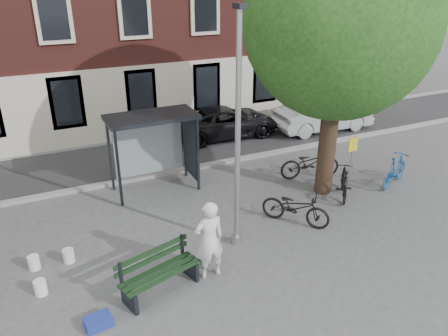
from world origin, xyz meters
The scene contains 20 objects.
ground centered at (0.00, 0.00, 0.00)m, with size 90.00×90.00×0.00m, color #4C4C4F.
road centered at (0.00, 7.00, 0.01)m, with size 40.00×4.00×0.01m, color #28282B.
curb_near centered at (0.00, 5.00, 0.06)m, with size 40.00×0.25×0.12m, color gray.
curb_far centered at (0.00, 9.00, 0.06)m, with size 40.00×0.25×0.12m, color gray.
lamppost centered at (0.00, 0.00, 2.78)m, with size 0.28×0.35×6.11m.
tree_right centered at (4.01, 1.38, 5.62)m, with size 5.76×5.60×8.20m.
bus_shelter centered at (-0.61, 4.11, 1.92)m, with size 2.85×1.45×2.62m.
painter centered at (-1.20, -0.94, 1.00)m, with size 0.73×0.48×2.01m, color silver.
bench centered at (-2.45, -0.95, 0.45)m, with size 2.01×1.12×0.99m.
bike_a centered at (4.20, 2.56, 0.57)m, with size 0.75×2.15×1.13m, color black.
bike_b centered at (6.50, 0.86, 0.55)m, with size 0.52×1.83×1.10m, color #19508A.
bike_c centered at (2.00, 0.19, 0.53)m, with size 0.71×2.02×1.06m, color black.
bike_d centered at (4.35, 0.90, 0.51)m, with size 0.48×1.71×1.03m, color black.
car_dark centered at (3.38, 7.76, 0.66)m, with size 2.20×4.78×1.33m, color black.
car_silver centered at (7.76, 6.53, 0.76)m, with size 1.60×4.60×1.51m, color #B4B8BD.
blue_crate centered at (-3.95, -1.46, 0.10)m, with size 0.55×0.40×0.20m, color navy.
bucket_a centered at (-5.02, 1.14, 0.18)m, with size 0.28×0.28×0.36m, color white.
bucket_b centered at (-4.20, 1.07, 0.18)m, with size 0.28×0.28×0.36m, color silver.
bucket_c centered at (-4.94, 0.08, 0.18)m, with size 0.28×0.28×0.36m, color white.
notice_sign centered at (4.57, 0.95, 1.47)m, with size 0.34×0.04×2.00m.
Camera 1 is at (-4.56, -8.84, 6.73)m, focal length 35.00 mm.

